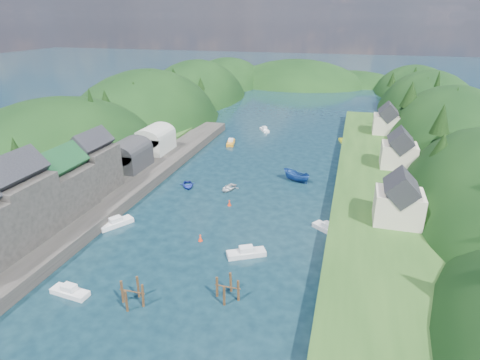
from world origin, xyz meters
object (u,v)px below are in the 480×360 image
(piling_cluster_near, at_px, (133,295))
(channel_buoy_far, at_px, (229,203))
(channel_buoy_near, at_px, (200,238))
(piling_cluster_far, at_px, (228,291))

(piling_cluster_near, distance_m, channel_buoy_far, 29.13)
(piling_cluster_near, xyz_separation_m, channel_buoy_near, (2.48, 15.90, -0.79))
(piling_cluster_near, relative_size, piling_cluster_far, 1.09)
(channel_buoy_near, xyz_separation_m, channel_buoy_far, (0.64, 13.06, 0.00))
(piling_cluster_near, height_order, channel_buoy_near, piling_cluster_near)
(piling_cluster_far, height_order, channel_buoy_near, piling_cluster_far)
(channel_buoy_far, bearing_deg, piling_cluster_far, -73.26)
(channel_buoy_near, height_order, channel_buoy_far, same)
(channel_buoy_near, bearing_deg, piling_cluster_far, -55.39)
(piling_cluster_near, xyz_separation_m, piling_cluster_far, (10.57, 4.16, -0.16))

